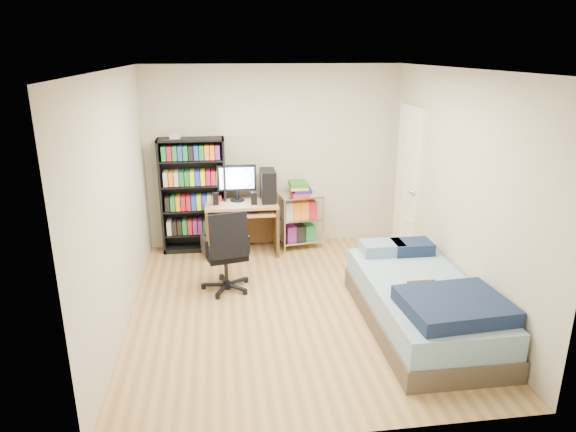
{
  "coord_description": "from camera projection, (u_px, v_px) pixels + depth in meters",
  "views": [
    {
      "loc": [
        -0.75,
        -4.99,
        2.68
      ],
      "look_at": [
        -0.01,
        0.4,
        0.91
      ],
      "focal_mm": 32.0,
      "sensor_mm": 36.0,
      "label": 1
    }
  ],
  "objects": [
    {
      "name": "door",
      "position": [
        408.0,
        182.0,
        6.81
      ],
      "size": [
        0.12,
        0.8,
        2.0
      ],
      "color": "white",
      "rests_on": "room"
    },
    {
      "name": "wire_cart",
      "position": [
        300.0,
        205.0,
        7.14
      ],
      "size": [
        0.64,
        0.5,
        0.94
      ],
      "rotation": [
        0.0,
        0.0,
        0.16
      ],
      "color": "silver",
      "rests_on": "room"
    },
    {
      "name": "bed",
      "position": [
        423.0,
        303.0,
        5.12
      ],
      "size": [
        1.05,
        2.1,
        0.6
      ],
      "color": "brown",
      "rests_on": "room"
    },
    {
      "name": "computer_desk",
      "position": [
        248.0,
        206.0,
        6.95
      ],
      "size": [
        0.96,
        0.56,
        1.21
      ],
      "color": "tan",
      "rests_on": "room"
    },
    {
      "name": "media_shelf",
      "position": [
        193.0,
        194.0,
        6.96
      ],
      "size": [
        0.88,
        0.29,
        1.63
      ],
      "color": "black",
      "rests_on": "room"
    },
    {
      "name": "office_chair",
      "position": [
        227.0,
        265.0,
        5.9
      ],
      "size": [
        0.7,
        0.7,
        0.98
      ],
      "rotation": [
        0.0,
        0.0,
        0.22
      ],
      "color": "black",
      "rests_on": "room"
    },
    {
      "name": "room",
      "position": [
        295.0,
        196.0,
        5.24
      ],
      "size": [
        3.58,
        4.08,
        2.58
      ],
      "color": "tan",
      "rests_on": "ground"
    }
  ]
}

